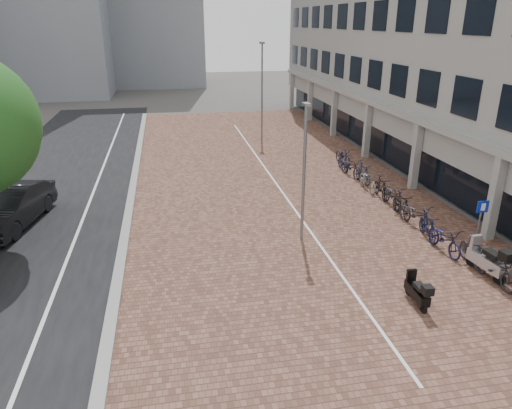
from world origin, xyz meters
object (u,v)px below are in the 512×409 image
(scooter_mid, at_px, (417,290))
(parking_sign, at_px, (480,220))
(car_dark, at_px, (11,207))
(scooter_front, at_px, (488,259))

(scooter_mid, distance_m, parking_sign, 4.61)
(car_dark, xyz_separation_m, scooter_mid, (13.51, -8.48, -0.36))
(car_dark, distance_m, scooter_front, 18.17)
(scooter_front, height_order, scooter_mid, scooter_front)
(car_dark, relative_size, parking_sign, 2.42)
(scooter_mid, bearing_deg, car_dark, 150.69)
(car_dark, xyz_separation_m, parking_sign, (17.20, -5.88, 0.53))
(car_dark, distance_m, parking_sign, 18.19)
(car_dark, bearing_deg, scooter_front, -12.85)
(parking_sign, bearing_deg, scooter_front, -111.77)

